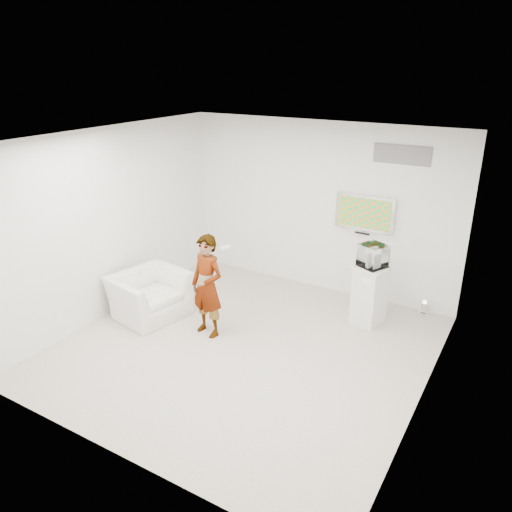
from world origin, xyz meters
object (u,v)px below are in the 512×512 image
(person, at_px, (207,286))
(pedestal, at_px, (369,295))
(floor_uplight, at_px, (424,308))
(armchair, at_px, (149,295))
(tv, at_px, (365,213))

(person, distance_m, pedestal, 2.55)
(person, xyz_separation_m, pedestal, (1.99, 1.57, -0.31))
(person, height_order, floor_uplight, person)
(person, distance_m, armchair, 1.25)
(armchair, distance_m, floor_uplight, 4.50)
(tv, height_order, person, tv)
(tv, distance_m, floor_uplight, 1.84)
(armchair, distance_m, pedestal, 3.53)
(armchair, relative_size, pedestal, 1.16)
(floor_uplight, bearing_deg, armchair, -149.52)
(armchair, bearing_deg, pedestal, -52.17)
(pedestal, height_order, floor_uplight, pedestal)
(person, bearing_deg, pedestal, 48.29)
(floor_uplight, bearing_deg, pedestal, -135.80)
(armchair, bearing_deg, person, -78.45)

